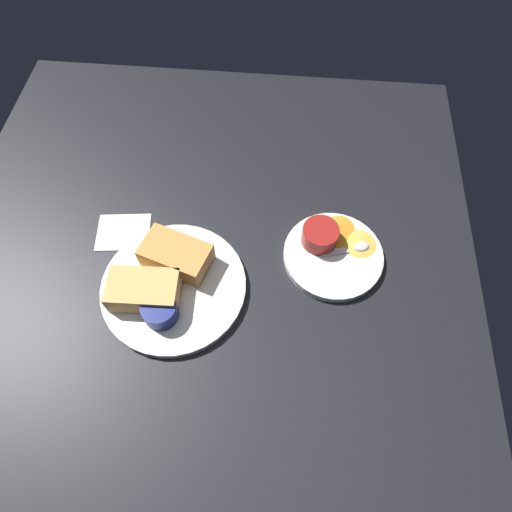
{
  "coord_description": "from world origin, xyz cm",
  "views": [
    {
      "loc": [
        14.28,
        -45.35,
        78.31
      ],
      "look_at": [
        10.34,
        -2.74,
        3.0
      ],
      "focal_mm": 30.92,
      "sensor_mm": 36.0,
      "label": 1
    }
  ],
  "objects_px": {
    "plate_sandwich_main": "(174,287)",
    "plate_chips_companion": "(333,254)",
    "sandwich_half_near": "(176,255)",
    "ramekin_dark_sauce": "(160,310)",
    "sandwich_half_far": "(144,290)",
    "spoon_by_dark_ramekin": "(172,289)",
    "spoon_by_gravy_ramekin": "(355,247)",
    "ramekin_light_gravy": "(320,235)"
  },
  "relations": [
    {
      "from": "sandwich_half_near",
      "to": "ramekin_light_gravy",
      "type": "bearing_deg",
      "value": 14.92
    },
    {
      "from": "ramekin_dark_sauce",
      "to": "sandwich_half_near",
      "type": "bearing_deg",
      "value": 85.14
    },
    {
      "from": "sandwich_half_near",
      "to": "ramekin_dark_sauce",
      "type": "bearing_deg",
      "value": -94.86
    },
    {
      "from": "ramekin_dark_sauce",
      "to": "plate_chips_companion",
      "type": "xyz_separation_m",
      "value": [
        0.32,
        0.16,
        -0.03
      ]
    },
    {
      "from": "ramekin_dark_sauce",
      "to": "spoon_by_dark_ramekin",
      "type": "relative_size",
      "value": 0.66
    },
    {
      "from": "plate_sandwich_main",
      "to": "sandwich_half_far",
      "type": "bearing_deg",
      "value": -149.98
    },
    {
      "from": "plate_chips_companion",
      "to": "ramekin_light_gravy",
      "type": "xyz_separation_m",
      "value": [
        -0.03,
        0.03,
        0.03
      ]
    },
    {
      "from": "ramekin_light_gravy",
      "to": "spoon_by_gravy_ramekin",
      "type": "height_order",
      "value": "ramekin_light_gravy"
    },
    {
      "from": "plate_sandwich_main",
      "to": "plate_chips_companion",
      "type": "height_order",
      "value": "same"
    },
    {
      "from": "sandwich_half_near",
      "to": "sandwich_half_far",
      "type": "bearing_deg",
      "value": -119.98
    },
    {
      "from": "spoon_by_dark_ramekin",
      "to": "plate_chips_companion",
      "type": "distance_m",
      "value": 0.33
    },
    {
      "from": "sandwich_half_near",
      "to": "plate_chips_companion",
      "type": "relative_size",
      "value": 0.73
    },
    {
      "from": "plate_sandwich_main",
      "to": "ramekin_dark_sauce",
      "type": "bearing_deg",
      "value": -98.98
    },
    {
      "from": "plate_chips_companion",
      "to": "spoon_by_gravy_ramekin",
      "type": "distance_m",
      "value": 0.05
    },
    {
      "from": "spoon_by_gravy_ramekin",
      "to": "plate_sandwich_main",
      "type": "bearing_deg",
      "value": -161.82
    },
    {
      "from": "ramekin_dark_sauce",
      "to": "spoon_by_gravy_ramekin",
      "type": "distance_m",
      "value": 0.4
    },
    {
      "from": "spoon_by_gravy_ramekin",
      "to": "ramekin_light_gravy",
      "type": "bearing_deg",
      "value": 170.41
    },
    {
      "from": "sandwich_half_far",
      "to": "spoon_by_dark_ramekin",
      "type": "xyz_separation_m",
      "value": [
        0.05,
        0.02,
        -0.02
      ]
    },
    {
      "from": "sandwich_half_far",
      "to": "ramekin_dark_sauce",
      "type": "xyz_separation_m",
      "value": [
        0.04,
        -0.04,
        -0.0
      ]
    },
    {
      "from": "sandwich_half_near",
      "to": "spoon_by_dark_ramekin",
      "type": "height_order",
      "value": "sandwich_half_near"
    },
    {
      "from": "ramekin_dark_sauce",
      "to": "spoon_by_gravy_ramekin",
      "type": "xyz_separation_m",
      "value": [
        0.36,
        0.18,
        -0.02
      ]
    },
    {
      "from": "ramekin_light_gravy",
      "to": "ramekin_dark_sauce",
      "type": "bearing_deg",
      "value": -146.58
    },
    {
      "from": "sandwich_half_near",
      "to": "spoon_by_dark_ramekin",
      "type": "relative_size",
      "value": 1.48
    },
    {
      "from": "spoon_by_gravy_ramekin",
      "to": "sandwich_half_far",
      "type": "bearing_deg",
      "value": -160.33
    },
    {
      "from": "spoon_by_gravy_ramekin",
      "to": "plate_chips_companion",
      "type": "bearing_deg",
      "value": -163.27
    },
    {
      "from": "plate_chips_companion",
      "to": "spoon_by_gravy_ramekin",
      "type": "height_order",
      "value": "spoon_by_gravy_ramekin"
    },
    {
      "from": "sandwich_half_near",
      "to": "plate_chips_companion",
      "type": "height_order",
      "value": "sandwich_half_near"
    },
    {
      "from": "sandwich_half_far",
      "to": "spoon_by_gravy_ramekin",
      "type": "xyz_separation_m",
      "value": [
        0.4,
        0.14,
        -0.02
      ]
    },
    {
      "from": "sandwich_half_far",
      "to": "ramekin_dark_sauce",
      "type": "bearing_deg",
      "value": -44.51
    },
    {
      "from": "ramekin_dark_sauce",
      "to": "spoon_by_dark_ramekin",
      "type": "distance_m",
      "value": 0.06
    },
    {
      "from": "sandwich_half_near",
      "to": "ramekin_dark_sauce",
      "type": "distance_m",
      "value": 0.12
    },
    {
      "from": "plate_sandwich_main",
      "to": "ramekin_light_gravy",
      "type": "bearing_deg",
      "value": 24.64
    },
    {
      "from": "sandwich_half_near",
      "to": "sandwich_half_far",
      "type": "distance_m",
      "value": 0.09
    },
    {
      "from": "plate_sandwich_main",
      "to": "spoon_by_dark_ramekin",
      "type": "xyz_separation_m",
      "value": [
        0.0,
        -0.01,
        0.01
      ]
    },
    {
      "from": "sandwich_half_far",
      "to": "spoon_by_dark_ramekin",
      "type": "bearing_deg",
      "value": 19.18
    },
    {
      "from": "plate_sandwich_main",
      "to": "sandwich_half_far",
      "type": "height_order",
      "value": "sandwich_half_far"
    },
    {
      "from": "plate_sandwich_main",
      "to": "plate_chips_companion",
      "type": "bearing_deg",
      "value": 18.38
    },
    {
      "from": "sandwich_half_far",
      "to": "ramekin_light_gravy",
      "type": "relative_size",
      "value": 1.84
    },
    {
      "from": "plate_sandwich_main",
      "to": "ramekin_dark_sauce",
      "type": "relative_size",
      "value": 4.29
    },
    {
      "from": "sandwich_half_near",
      "to": "ramekin_dark_sauce",
      "type": "height_order",
      "value": "sandwich_half_near"
    },
    {
      "from": "plate_sandwich_main",
      "to": "spoon_by_gravy_ramekin",
      "type": "xyz_separation_m",
      "value": [
        0.35,
        0.12,
        0.01
      ]
    },
    {
      "from": "plate_chips_companion",
      "to": "spoon_by_gravy_ramekin",
      "type": "relative_size",
      "value": 2.04
    }
  ]
}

